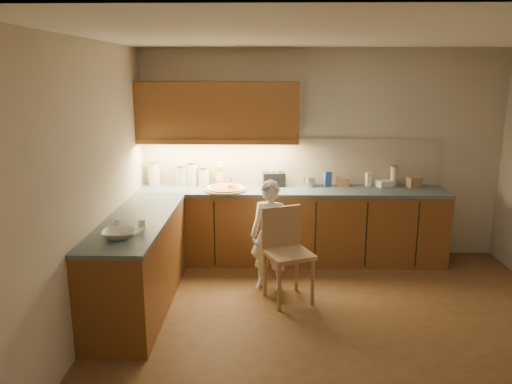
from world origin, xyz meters
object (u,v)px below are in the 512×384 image
pizza_on_board (225,189)px  toaster (274,179)px  wooden_chair (286,247)px  child (270,236)px  oil_jug (220,175)px

pizza_on_board → toaster: 0.64m
wooden_chair → pizza_on_board: bearing=102.7°
child → wooden_chair: (0.16, -0.23, -0.04)m
pizza_on_board → child: bearing=-53.8°
oil_jug → toaster: oil_jug is taller
wooden_chair → child: bearing=100.7°
pizza_on_board → child: child is taller
wooden_chair → toaster: (-0.11, 1.21, 0.45)m
pizza_on_board → wooden_chair: size_ratio=0.54×
oil_jug → toaster: bearing=-1.5°
child → toaster: (0.05, 0.98, 0.41)m
oil_jug → toaster: 0.68m
child → pizza_on_board: bearing=140.1°
toaster → oil_jug: bearing=171.8°
pizza_on_board → child: (0.54, -0.74, -0.34)m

